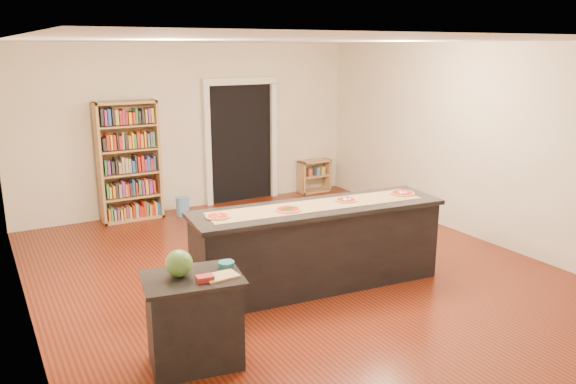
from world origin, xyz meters
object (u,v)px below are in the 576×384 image
side_counter (194,320)px  watermelon (179,263)px  bookshelf (129,162)px  kitchen_island (318,246)px  low_shelf (314,176)px  waste_bin (183,206)px

side_counter → watermelon: bearing=156.0°
side_counter → watermelon: (-0.09, 0.06, 0.53)m
watermelon → bookshelf: bearing=80.7°
bookshelf → watermelon: size_ratio=8.18×
kitchen_island → side_counter: kitchen_island is taller
side_counter → bookshelf: size_ratio=0.44×
side_counter → low_shelf: bearing=57.7°
low_shelf → waste_bin: 2.77m
kitchen_island → watermelon: bearing=-151.0°
kitchen_island → side_counter: size_ratio=3.53×
waste_bin → low_shelf: bearing=5.2°
bookshelf → waste_bin: size_ratio=6.02×
kitchen_island → side_counter: (-1.85, -0.89, -0.07)m
waste_bin → watermelon: (-1.52, -4.32, 0.79)m
bookshelf → low_shelf: (3.53, 0.04, -0.65)m
low_shelf → watermelon: bearing=-133.1°
watermelon → kitchen_island: bearing=23.2°
low_shelf → waste_bin: (-2.75, -0.25, -0.15)m
kitchen_island → waste_bin: bearing=102.7°
low_shelf → waste_bin: low_shelf is taller
kitchen_island → low_shelf: kitchen_island is taller
side_counter → bookshelf: bearing=91.8°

